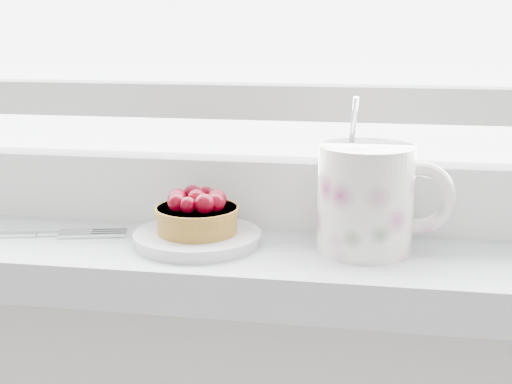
% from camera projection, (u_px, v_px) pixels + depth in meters
% --- Properties ---
extents(saucer, '(0.12, 0.12, 0.01)m').
position_uv_depth(saucer, '(198.00, 238.00, 0.69)').
color(saucer, silver).
rests_on(saucer, windowsill).
extents(raspberry_tart, '(0.08, 0.08, 0.04)m').
position_uv_depth(raspberry_tart, '(197.00, 213.00, 0.68)').
color(raspberry_tart, '#91631F').
rests_on(raspberry_tart, saucer).
extents(floral_mug, '(0.13, 0.10, 0.14)m').
position_uv_depth(floral_mug, '(369.00, 196.00, 0.66)').
color(floral_mug, silver).
rests_on(floral_mug, windowsill).
extents(fork, '(0.21, 0.07, 0.00)m').
position_uv_depth(fork, '(19.00, 234.00, 0.72)').
color(fork, silver).
rests_on(fork, windowsill).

